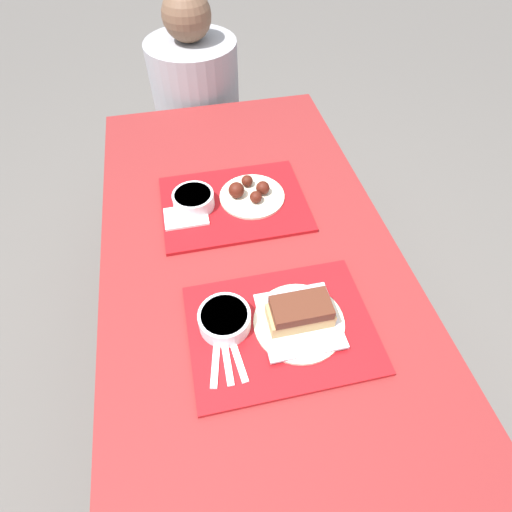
# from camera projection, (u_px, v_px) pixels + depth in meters

# --- Properties ---
(ground_plane) EXTENTS (12.00, 12.00, 0.00)m
(ground_plane) POSITION_uv_depth(u_px,v_px,m) (255.00, 374.00, 1.71)
(ground_plane) COLOR #605B56
(picnic_table) EXTENTS (0.85, 1.73, 0.76)m
(picnic_table) POSITION_uv_depth(u_px,v_px,m) (254.00, 284.00, 1.19)
(picnic_table) COLOR maroon
(picnic_table) RESTS_ON ground_plane
(picnic_bench_far) EXTENTS (0.81, 0.28, 0.46)m
(picnic_bench_far) POSITION_uv_depth(u_px,v_px,m) (211.00, 150.00, 2.08)
(picnic_bench_far) COLOR maroon
(picnic_bench_far) RESTS_ON ground_plane
(tray_near) EXTENTS (0.45, 0.34, 0.01)m
(tray_near) POSITION_uv_depth(u_px,v_px,m) (281.00, 329.00, 0.98)
(tray_near) COLOR #B21419
(tray_near) RESTS_ON picnic_table
(tray_far) EXTENTS (0.45, 0.34, 0.01)m
(tray_far) POSITION_uv_depth(u_px,v_px,m) (234.00, 204.00, 1.27)
(tray_far) COLOR #B21419
(tray_far) RESTS_ON picnic_table
(bowl_coleslaw_near) EXTENTS (0.13, 0.13, 0.05)m
(bowl_coleslaw_near) POSITION_uv_depth(u_px,v_px,m) (225.00, 319.00, 0.96)
(bowl_coleslaw_near) COLOR silver
(bowl_coleslaw_near) RESTS_ON tray_near
(brisket_sandwich_plate) EXTENTS (0.23, 0.23, 0.09)m
(brisket_sandwich_plate) POSITION_uv_depth(u_px,v_px,m) (300.00, 317.00, 0.97)
(brisket_sandwich_plate) COLOR beige
(brisket_sandwich_plate) RESTS_ON tray_near
(plastic_fork_near) EXTENTS (0.02, 0.17, 0.00)m
(plastic_fork_near) POSITION_uv_depth(u_px,v_px,m) (226.00, 351.00, 0.94)
(plastic_fork_near) COLOR white
(plastic_fork_near) RESTS_ON tray_near
(plastic_knife_near) EXTENTS (0.04, 0.17, 0.00)m
(plastic_knife_near) POSITION_uv_depth(u_px,v_px,m) (235.00, 349.00, 0.94)
(plastic_knife_near) COLOR white
(plastic_knife_near) RESTS_ON tray_near
(plastic_spoon_near) EXTENTS (0.05, 0.17, 0.00)m
(plastic_spoon_near) POSITION_uv_depth(u_px,v_px,m) (216.00, 353.00, 0.93)
(plastic_spoon_near) COLOR white
(plastic_spoon_near) RESTS_ON tray_near
(condiment_packet) EXTENTS (0.04, 0.03, 0.01)m
(condiment_packet) POSITION_uv_depth(u_px,v_px,m) (278.00, 300.00, 1.03)
(condiment_packet) COLOR #3F3F47
(condiment_packet) RESTS_ON tray_near
(bowl_coleslaw_far) EXTENTS (0.13, 0.13, 0.05)m
(bowl_coleslaw_far) POSITION_uv_depth(u_px,v_px,m) (193.00, 199.00, 1.23)
(bowl_coleslaw_far) COLOR silver
(bowl_coleslaw_far) RESTS_ON tray_far
(wings_plate_far) EXTENTS (0.21, 0.21, 0.06)m
(wings_plate_far) POSITION_uv_depth(u_px,v_px,m) (250.00, 193.00, 1.27)
(wings_plate_far) COLOR beige
(wings_plate_far) RESTS_ON tray_far
(napkin_far) EXTENTS (0.13, 0.09, 0.01)m
(napkin_far) POSITION_uv_depth(u_px,v_px,m) (186.00, 217.00, 1.22)
(napkin_far) COLOR white
(napkin_far) RESTS_ON tray_far
(person_seated_across) EXTENTS (0.39, 0.39, 0.67)m
(person_seated_across) POSITION_uv_depth(u_px,v_px,m) (195.00, 88.00, 1.81)
(person_seated_across) COLOR #9E9EA3
(person_seated_across) RESTS_ON picnic_bench_far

